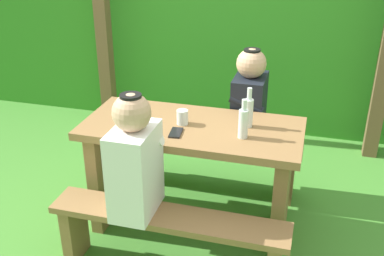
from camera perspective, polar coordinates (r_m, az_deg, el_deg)
The scene contains 12 objects.
ground_plane at distance 3.34m, azimuth 0.00°, elevation -11.76°, with size 12.00×12.00×0.00m, color #458A31.
hedge_backdrop at distance 4.82m, azimuth 6.75°, elevation 12.00°, with size 6.40×0.80×1.83m, color #308021.
pergola_post_left at distance 4.58m, azimuth -10.88°, elevation 11.63°, with size 0.12×0.12×1.93m, color brown.
picnic_table at distance 3.05m, azimuth 0.00°, elevation -3.90°, with size 1.40×0.64×0.77m.
bench_near at distance 2.76m, azimuth -2.91°, elevation -12.72°, with size 1.40×0.24×0.44m.
bench_far at distance 3.59m, azimuth 2.19°, elevation -2.98°, with size 1.40×0.24×0.44m.
person_white_shirt at distance 2.57m, azimuth -7.09°, elevation -3.88°, with size 0.25×0.35×0.72m.
person_black_coat at distance 3.34m, azimuth 7.07°, elevation 3.26°, with size 0.25×0.35×0.72m.
drinking_glass at distance 2.93m, azimuth -1.19°, elevation 1.36°, with size 0.07×0.07×0.09m, color silver.
bottle_left at distance 2.90m, azimuth 7.00°, elevation 2.06°, with size 0.06×0.06×0.26m.
bottle_right at distance 2.75m, azimuth 6.35°, elevation 0.70°, with size 0.06×0.06×0.24m.
cell_phone at distance 2.83m, azimuth -2.00°, elevation -0.58°, with size 0.07×0.14×0.01m, color black.
Camera 1 is at (0.71, -2.57, 2.01)m, focal length 43.20 mm.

